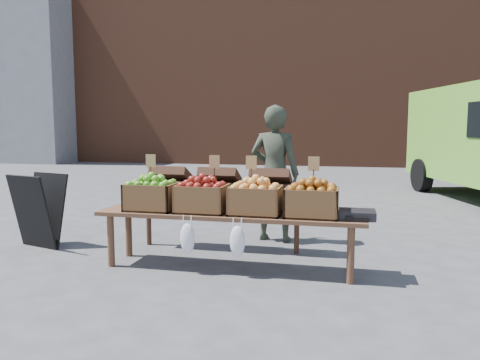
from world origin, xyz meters
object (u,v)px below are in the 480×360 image
(display_bench, at_px, (229,241))
(crate_red_apples, at_px, (256,200))
(weighing_scale, at_px, (357,214))
(crate_russet_pears, at_px, (202,198))
(back_table, at_px, (220,205))
(crate_golden_apples, at_px, (152,197))
(vendor, at_px, (275,174))
(crate_green_apples, at_px, (312,202))
(chalkboard_sign, at_px, (39,210))

(display_bench, relative_size, crate_red_apples, 5.40)
(display_bench, xyz_separation_m, crate_red_apples, (0.28, 0.00, 0.42))
(weighing_scale, bearing_deg, crate_russet_pears, 180.00)
(back_table, xyz_separation_m, crate_golden_apples, (-0.53, -0.72, 0.19))
(back_table, bearing_deg, crate_golden_apples, -126.48)
(vendor, xyz_separation_m, weighing_scale, (0.99, -1.29, -0.24))
(crate_red_apples, bearing_deg, weighing_scale, 0.00)
(back_table, relative_size, crate_green_apples, 4.20)
(chalkboard_sign, height_order, back_table, back_table)
(display_bench, bearing_deg, crate_green_apples, 0.00)
(back_table, relative_size, display_bench, 0.78)
(back_table, relative_size, weighing_scale, 6.18)
(crate_green_apples, bearing_deg, chalkboard_sign, 174.38)
(back_table, xyz_separation_m, crate_russet_pears, (0.02, -0.72, 0.19))
(back_table, bearing_deg, display_bench, -67.89)
(chalkboard_sign, bearing_deg, crate_golden_apples, 4.69)
(vendor, xyz_separation_m, crate_red_apples, (0.01, -1.29, -0.14))
(back_table, bearing_deg, crate_russet_pears, -88.60)
(crate_russet_pears, xyz_separation_m, crate_red_apples, (0.55, 0.00, 0.00))
(vendor, bearing_deg, crate_russet_pears, 75.57)
(chalkboard_sign, xyz_separation_m, display_bench, (2.42, -0.32, -0.16))
(crate_green_apples, bearing_deg, display_bench, 180.00)
(vendor, relative_size, chalkboard_sign, 1.91)
(chalkboard_sign, height_order, weighing_scale, chalkboard_sign)
(display_bench, relative_size, crate_golden_apples, 5.40)
(display_bench, height_order, crate_golden_apples, crate_golden_apples)
(crate_russet_pears, distance_m, crate_red_apples, 0.55)
(crate_golden_apples, xyz_separation_m, crate_red_apples, (1.10, 0.00, 0.00))
(vendor, bearing_deg, crate_red_apples, 98.69)
(crate_golden_apples, distance_m, crate_russet_pears, 0.55)
(chalkboard_sign, xyz_separation_m, crate_russet_pears, (2.14, -0.32, 0.26))
(vendor, height_order, back_table, vendor)
(chalkboard_sign, distance_m, display_bench, 2.44)
(display_bench, distance_m, crate_red_apples, 0.51)
(display_bench, bearing_deg, crate_golden_apples, 180.00)
(vendor, xyz_separation_m, crate_russet_pears, (-0.54, -1.29, -0.14))
(crate_golden_apples, height_order, crate_russet_pears, same)
(crate_golden_apples, bearing_deg, weighing_scale, 0.00)
(crate_russet_pears, height_order, crate_green_apples, same)
(chalkboard_sign, bearing_deg, crate_green_apples, 10.41)
(back_table, height_order, crate_golden_apples, back_table)
(display_bench, bearing_deg, vendor, 78.53)
(chalkboard_sign, relative_size, weighing_scale, 2.62)
(crate_green_apples, bearing_deg, crate_red_apples, 180.00)
(crate_red_apples, distance_m, crate_green_apples, 0.55)
(chalkboard_sign, xyz_separation_m, weighing_scale, (3.67, -0.32, 0.16))
(chalkboard_sign, distance_m, crate_green_apples, 3.27)
(chalkboard_sign, relative_size, crate_red_apples, 1.78)
(crate_russet_pears, bearing_deg, crate_golden_apples, 180.00)
(vendor, bearing_deg, back_table, 54.07)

